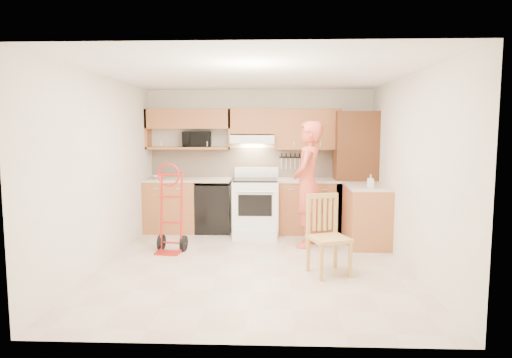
# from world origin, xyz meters

# --- Properties ---
(floor) EXTENTS (4.00, 4.50, 0.02)m
(floor) POSITION_xyz_m (0.00, 0.00, -0.01)
(floor) COLOR #C9B399
(floor) RESTS_ON ground
(ceiling) EXTENTS (4.00, 4.50, 0.02)m
(ceiling) POSITION_xyz_m (0.00, 0.00, 2.51)
(ceiling) COLOR white
(ceiling) RESTS_ON ground
(wall_back) EXTENTS (4.00, 0.02, 2.50)m
(wall_back) POSITION_xyz_m (0.00, 2.26, 1.25)
(wall_back) COLOR white
(wall_back) RESTS_ON ground
(wall_front) EXTENTS (4.00, 0.02, 2.50)m
(wall_front) POSITION_xyz_m (0.00, -2.26, 1.25)
(wall_front) COLOR white
(wall_front) RESTS_ON ground
(wall_left) EXTENTS (0.02, 4.50, 2.50)m
(wall_left) POSITION_xyz_m (-2.01, 0.00, 1.25)
(wall_left) COLOR white
(wall_left) RESTS_ON ground
(wall_right) EXTENTS (0.02, 4.50, 2.50)m
(wall_right) POSITION_xyz_m (2.01, 0.00, 1.25)
(wall_right) COLOR white
(wall_right) RESTS_ON ground
(backsplash) EXTENTS (3.92, 0.03, 0.55)m
(backsplash) POSITION_xyz_m (0.00, 2.23, 1.20)
(backsplash) COLOR beige
(backsplash) RESTS_ON wall_back
(lower_cab_left) EXTENTS (0.90, 0.60, 0.90)m
(lower_cab_left) POSITION_xyz_m (-1.55, 1.95, 0.45)
(lower_cab_left) COLOR #B0683B
(lower_cab_left) RESTS_ON ground
(dishwasher) EXTENTS (0.60, 0.60, 0.85)m
(dishwasher) POSITION_xyz_m (-0.80, 1.95, 0.42)
(dishwasher) COLOR black
(dishwasher) RESTS_ON ground
(lower_cab_right) EXTENTS (1.14, 0.60, 0.90)m
(lower_cab_right) POSITION_xyz_m (0.83, 1.95, 0.45)
(lower_cab_right) COLOR #B0683B
(lower_cab_right) RESTS_ON ground
(countertop_left) EXTENTS (1.50, 0.63, 0.04)m
(countertop_left) POSITION_xyz_m (-1.25, 1.95, 0.92)
(countertop_left) COLOR beige
(countertop_left) RESTS_ON lower_cab_left
(countertop_right) EXTENTS (1.14, 0.63, 0.04)m
(countertop_right) POSITION_xyz_m (0.83, 1.95, 0.92)
(countertop_right) COLOR beige
(countertop_right) RESTS_ON lower_cab_right
(cab_return_right) EXTENTS (0.60, 1.00, 0.90)m
(cab_return_right) POSITION_xyz_m (1.70, 1.15, 0.45)
(cab_return_right) COLOR #B0683B
(cab_return_right) RESTS_ON ground
(countertop_return) EXTENTS (0.63, 1.00, 0.04)m
(countertop_return) POSITION_xyz_m (1.70, 1.15, 0.92)
(countertop_return) COLOR beige
(countertop_return) RESTS_ON cab_return_right
(pantry_tall) EXTENTS (0.70, 0.60, 2.10)m
(pantry_tall) POSITION_xyz_m (1.65, 1.95, 1.05)
(pantry_tall) COLOR #4D2815
(pantry_tall) RESTS_ON ground
(upper_cab_left) EXTENTS (1.50, 0.33, 0.34)m
(upper_cab_left) POSITION_xyz_m (-1.25, 2.08, 1.98)
(upper_cab_left) COLOR #B0683B
(upper_cab_left) RESTS_ON wall_back
(upper_shelf_mw) EXTENTS (1.50, 0.33, 0.04)m
(upper_shelf_mw) POSITION_xyz_m (-1.25, 2.08, 1.47)
(upper_shelf_mw) COLOR #B0683B
(upper_shelf_mw) RESTS_ON wall_back
(upper_cab_center) EXTENTS (0.76, 0.33, 0.44)m
(upper_cab_center) POSITION_xyz_m (-0.12, 2.08, 1.94)
(upper_cab_center) COLOR #B0683B
(upper_cab_center) RESTS_ON wall_back
(upper_cab_right) EXTENTS (1.14, 0.33, 0.70)m
(upper_cab_right) POSITION_xyz_m (0.83, 2.08, 1.80)
(upper_cab_right) COLOR #B0683B
(upper_cab_right) RESTS_ON wall_back
(range_hood) EXTENTS (0.76, 0.46, 0.14)m
(range_hood) POSITION_xyz_m (-0.12, 2.02, 1.63)
(range_hood) COLOR white
(range_hood) RESTS_ON wall_back
(knife_strip) EXTENTS (0.40, 0.05, 0.29)m
(knife_strip) POSITION_xyz_m (0.55, 2.21, 1.24)
(knife_strip) COLOR black
(knife_strip) RESTS_ON backsplash
(microwave) EXTENTS (0.52, 0.37, 0.27)m
(microwave) POSITION_xyz_m (-1.11, 2.08, 1.63)
(microwave) COLOR black
(microwave) RESTS_ON upper_shelf_mw
(range) EXTENTS (0.77, 1.01, 1.13)m
(range) POSITION_xyz_m (-0.05, 1.71, 0.57)
(range) COLOR white
(range) RESTS_ON ground
(person) EXTENTS (0.64, 0.80, 1.93)m
(person) POSITION_xyz_m (0.77, 1.01, 0.96)
(person) COLOR #DA523A
(person) RESTS_ON ground
(hand_truck) EXTENTS (0.52, 0.49, 1.19)m
(hand_truck) POSITION_xyz_m (-1.27, 0.57, 0.59)
(hand_truck) COLOR #B42018
(hand_truck) RESTS_ON ground
(dining_chair) EXTENTS (0.58, 0.61, 0.99)m
(dining_chair) POSITION_xyz_m (0.94, -0.36, 0.50)
(dining_chair) COLOR #B88E46
(dining_chair) RESTS_ON ground
(soap_bottle) EXTENTS (0.09, 0.09, 0.19)m
(soap_bottle) POSITION_xyz_m (1.70, 0.90, 1.04)
(soap_bottle) COLOR white
(soap_bottle) RESTS_ON countertop_return
(bowl) EXTENTS (0.27, 0.27, 0.05)m
(bowl) POSITION_xyz_m (-1.79, 1.95, 0.97)
(bowl) COLOR white
(bowl) RESTS_ON countertop_left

